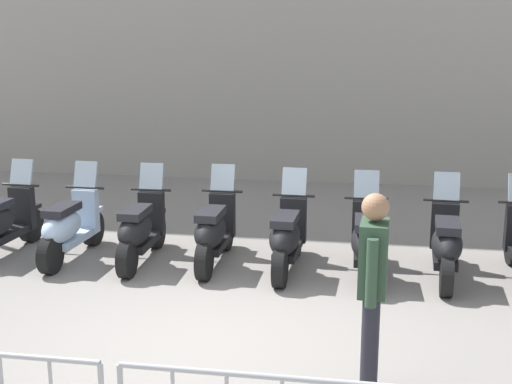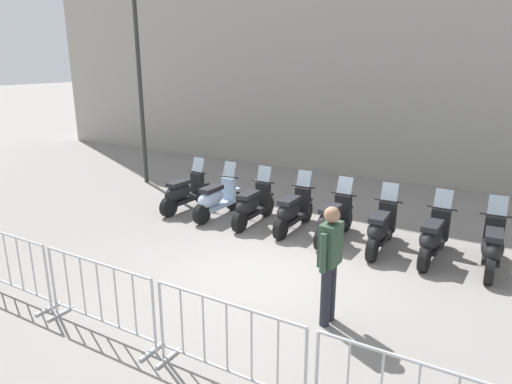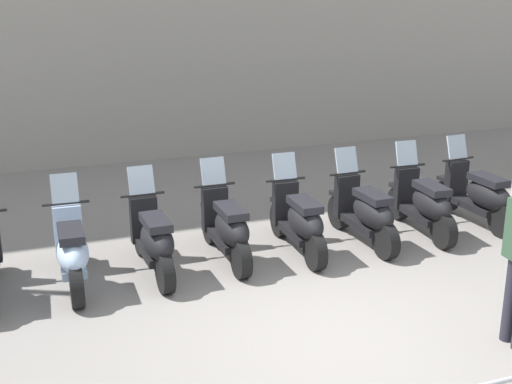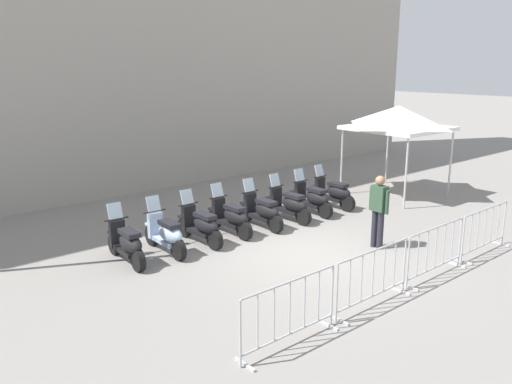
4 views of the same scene
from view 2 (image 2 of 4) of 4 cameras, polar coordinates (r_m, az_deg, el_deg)
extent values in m
plane|color=gray|center=(8.05, 0.54, -10.44)|extent=(120.00, 120.00, 0.00)
cylinder|color=black|center=(11.91, -6.64, -0.32)|extent=(0.17, 0.49, 0.48)
cylinder|color=black|center=(11.05, -10.80, -1.84)|extent=(0.17, 0.49, 0.48)
cube|color=black|center=(11.46, -8.65, -0.87)|extent=(0.33, 0.88, 0.10)
ellipsoid|color=black|center=(11.20, -9.66, -0.04)|extent=(0.41, 0.86, 0.40)
cube|color=black|center=(11.16, -9.60, 1.08)|extent=(0.31, 0.61, 0.10)
cube|color=black|center=(11.69, -7.27, 0.92)|extent=(0.35, 0.16, 0.60)
cylinder|color=black|center=(11.61, -7.33, 2.49)|extent=(0.56, 0.07, 0.04)
cube|color=silver|center=(11.61, -7.20, 3.40)|extent=(0.33, 0.16, 0.35)
cube|color=black|center=(11.84, -6.68, 0.93)|extent=(0.22, 0.33, 0.06)
cylinder|color=black|center=(11.38, -2.82, -1.03)|extent=(0.16, 0.48, 0.48)
cylinder|color=black|center=(10.44, -6.76, -2.73)|extent=(0.16, 0.48, 0.48)
cube|color=#A8C1E0|center=(10.89, -4.71, -1.64)|extent=(0.31, 0.88, 0.10)
ellipsoid|color=#A8C1E0|center=(10.61, -5.65, -0.80)|extent=(0.39, 0.85, 0.40)
cube|color=black|center=(10.57, -5.58, 0.38)|extent=(0.30, 0.61, 0.10)
cube|color=#A8C1E0|center=(11.14, -3.39, 0.25)|extent=(0.34, 0.15, 0.60)
cylinder|color=black|center=(11.06, -3.42, 1.90)|extent=(0.56, 0.05, 0.04)
cube|color=silver|center=(11.05, -3.29, 2.85)|extent=(0.32, 0.15, 0.35)
cube|color=#A8C1E0|center=(11.30, -2.84, 0.28)|extent=(0.21, 0.33, 0.06)
cylinder|color=black|center=(10.93, 1.35, -1.74)|extent=(0.15, 0.48, 0.48)
cylinder|color=black|center=(9.92, -2.05, -3.66)|extent=(0.15, 0.48, 0.48)
cube|color=black|center=(10.41, -0.27, -2.45)|extent=(0.30, 0.87, 0.10)
ellipsoid|color=black|center=(10.10, -1.05, -1.60)|extent=(0.38, 0.85, 0.40)
cube|color=black|center=(10.06, -0.97, -0.36)|extent=(0.29, 0.61, 0.10)
cube|color=black|center=(10.69, 0.89, -0.42)|extent=(0.34, 0.15, 0.60)
cylinder|color=black|center=(10.60, 0.89, 1.28)|extent=(0.56, 0.05, 0.04)
cube|color=silver|center=(10.59, 1.03, 2.29)|extent=(0.32, 0.15, 0.35)
cube|color=black|center=(10.85, 1.36, -0.38)|extent=(0.21, 0.32, 0.06)
cylinder|color=black|center=(10.59, 6.19, -2.44)|extent=(0.14, 0.48, 0.48)
cylinder|color=black|center=(9.54, 3.10, -4.51)|extent=(0.14, 0.48, 0.48)
cube|color=black|center=(10.04, 4.73, -3.21)|extent=(0.29, 0.87, 0.10)
ellipsoid|color=black|center=(9.73, 4.05, -2.35)|extent=(0.37, 0.84, 0.40)
cube|color=black|center=(9.69, 4.15, -1.06)|extent=(0.28, 0.60, 0.10)
cube|color=black|center=(10.33, 5.81, -1.10)|extent=(0.34, 0.14, 0.60)
cylinder|color=black|center=(10.24, 5.87, 0.67)|extent=(0.56, 0.04, 0.04)
cube|color=silver|center=(10.24, 6.01, 1.70)|extent=(0.32, 0.14, 0.35)
cube|color=black|center=(10.51, 6.23, -1.04)|extent=(0.20, 0.32, 0.06)
cylinder|color=black|center=(10.17, 11.04, -3.46)|extent=(0.15, 0.48, 0.48)
cylinder|color=black|center=(9.09, 8.16, -5.73)|extent=(0.15, 0.48, 0.48)
cube|color=black|center=(9.61, 9.69, -4.31)|extent=(0.30, 0.87, 0.10)
ellipsoid|color=black|center=(9.29, 9.10, -3.44)|extent=(0.38, 0.85, 0.40)
cube|color=black|center=(9.24, 9.23, -2.10)|extent=(0.29, 0.61, 0.10)
cube|color=black|center=(9.90, 10.74, -2.08)|extent=(0.34, 0.15, 0.60)
cylinder|color=black|center=(9.81, 10.84, -0.25)|extent=(0.56, 0.05, 0.04)
cube|color=silver|center=(9.80, 11.01, 0.83)|extent=(0.32, 0.15, 0.35)
cube|color=black|center=(10.08, 11.12, -2.01)|extent=(0.21, 0.32, 0.06)
cylinder|color=black|center=(9.92, 16.10, -4.31)|extent=(0.16, 0.48, 0.48)
cylinder|color=black|center=(8.79, 14.24, -6.86)|extent=(0.16, 0.48, 0.48)
cube|color=black|center=(9.34, 15.24, -5.28)|extent=(0.31, 0.88, 0.10)
ellipsoid|color=black|center=(9.00, 14.92, -4.45)|extent=(0.39, 0.85, 0.40)
cube|color=black|center=(8.96, 15.08, -3.07)|extent=(0.30, 0.61, 0.10)
cube|color=black|center=(9.65, 15.99, -2.94)|extent=(0.34, 0.15, 0.60)
cylinder|color=black|center=(9.55, 16.14, -1.06)|extent=(0.56, 0.06, 0.04)
cube|color=silver|center=(9.54, 16.29, 0.05)|extent=(0.32, 0.15, 0.35)
cube|color=black|center=(9.83, 16.22, -2.84)|extent=(0.21, 0.33, 0.06)
cylinder|color=black|center=(9.79, 21.93, -5.15)|extent=(0.16, 0.49, 0.48)
cylinder|color=black|center=(8.66, 20.18, -7.76)|extent=(0.16, 0.49, 0.48)
cube|color=black|center=(9.21, 21.14, -6.15)|extent=(0.32, 0.88, 0.10)
ellipsoid|color=black|center=(8.87, 20.89, -5.32)|extent=(0.40, 0.86, 0.40)
cube|color=black|center=(8.82, 21.08, -3.92)|extent=(0.31, 0.61, 0.10)
cube|color=black|center=(9.52, 21.89, -3.77)|extent=(0.35, 0.16, 0.60)
cylinder|color=black|center=(9.42, 22.10, -1.88)|extent=(0.56, 0.06, 0.04)
cube|color=silver|center=(9.41, 22.28, -0.76)|extent=(0.33, 0.15, 0.35)
cube|color=black|center=(9.70, 22.10, -3.67)|extent=(0.21, 0.33, 0.06)
cylinder|color=black|center=(9.79, 27.23, -5.82)|extent=(0.17, 0.49, 0.48)
cylinder|color=black|center=(8.64, 27.02, -8.66)|extent=(0.17, 0.49, 0.48)
cube|color=black|center=(9.20, 27.16, -6.92)|extent=(0.33, 0.88, 0.10)
ellipsoid|color=black|center=(8.85, 27.32, -6.15)|extent=(0.40, 0.86, 0.40)
cube|color=black|center=(8.80, 27.50, -4.75)|extent=(0.31, 0.61, 0.10)
cube|color=black|center=(9.51, 27.44, -4.47)|extent=(0.35, 0.16, 0.60)
cylinder|color=black|center=(9.41, 27.70, -2.59)|extent=(0.56, 0.07, 0.04)
cube|color=silver|center=(9.41, 27.85, -1.46)|extent=(0.33, 0.16, 0.35)
cube|color=black|center=(9.70, 27.44, -4.34)|extent=(0.22, 0.33, 0.06)
cube|color=#B2B5B7|center=(7.73, -24.36, -13.06)|extent=(0.04, 0.44, 0.04)
cylinder|color=#B2B5B7|center=(7.45, -24.46, -9.84)|extent=(0.04, 0.04, 1.05)
cylinder|color=#B2B5B7|center=(8.03, -28.95, -4.52)|extent=(1.93, 0.05, 0.04)
cylinder|color=#B2B5B7|center=(8.35, -28.13, -10.13)|extent=(1.93, 0.05, 0.04)
cylinder|color=#B2B5B7|center=(8.18, -28.53, -7.38)|extent=(0.02, 0.02, 0.87)
cylinder|color=#B2B5B7|center=(7.92, -27.29, -7.96)|extent=(0.02, 0.02, 0.87)
cylinder|color=#B2B5B7|center=(7.66, -25.96, -8.57)|extent=(0.02, 0.02, 0.87)
cube|color=#B2B5B7|center=(7.53, -23.09, -13.73)|extent=(0.04, 0.44, 0.04)
cube|color=#B2B5B7|center=(6.35, -12.80, -18.72)|extent=(0.04, 0.44, 0.04)
cylinder|color=#B2B5B7|center=(7.36, -23.90, -10.10)|extent=(0.04, 0.04, 1.05)
cylinder|color=#B2B5B7|center=(6.03, -12.55, -15.03)|extent=(0.04, 0.04, 1.05)
cylinder|color=#B2B5B7|center=(6.43, -19.27, -8.25)|extent=(1.93, 0.05, 0.04)
cylinder|color=#B2B5B7|center=(6.82, -18.57, -14.93)|extent=(1.93, 0.05, 0.04)
cylinder|color=#B2B5B7|center=(7.08, -22.41, -10.17)|extent=(0.02, 0.02, 0.87)
cylinder|color=#B2B5B7|center=(6.84, -20.73, -10.91)|extent=(0.02, 0.02, 0.87)
cylinder|color=#B2B5B7|center=(6.62, -18.92, -11.69)|extent=(0.02, 0.02, 0.87)
cylinder|color=#B2B5B7|center=(6.40, -16.96, -12.52)|extent=(0.02, 0.02, 0.87)
cylinder|color=#B2B5B7|center=(6.19, -14.86, -13.38)|extent=(0.02, 0.02, 0.87)
cube|color=#B2B5B7|center=(6.19, -10.82, -19.59)|extent=(0.04, 0.44, 0.04)
cylinder|color=#B2B5B7|center=(5.96, -11.66, -15.38)|extent=(0.04, 0.04, 1.05)
cylinder|color=#B2B5B7|center=(5.07, 6.18, -21.46)|extent=(0.04, 0.04, 1.05)
cylinder|color=#B2B5B7|center=(5.17, -3.73, -13.59)|extent=(1.93, 0.05, 0.04)
cylinder|color=#B2B5B7|center=(5.65, -3.56, -21.26)|extent=(1.93, 0.05, 0.04)
cylinder|color=#B2B5B7|center=(5.73, -9.21, -15.60)|extent=(0.02, 0.02, 0.87)
cylinder|color=#B2B5B7|center=(5.56, -6.53, -16.59)|extent=(0.02, 0.02, 0.87)
cylinder|color=#B2B5B7|center=(5.40, -3.64, -17.60)|extent=(0.02, 0.02, 0.87)
cylinder|color=#B2B5B7|center=(5.25, -0.56, -18.62)|extent=(0.02, 0.02, 0.87)
cylinder|color=#B2B5B7|center=(5.12, 2.73, -19.64)|extent=(0.02, 0.02, 0.87)
cylinder|color=#B2B5B7|center=(5.03, 7.52, -21.83)|extent=(0.04, 0.04, 1.05)
cylinder|color=#B2B5B7|center=(4.53, 19.81, -19.41)|extent=(1.93, 0.05, 0.04)
cylinder|color=#B2B5B7|center=(4.89, 11.31, -21.97)|extent=(0.02, 0.02, 0.87)
cylinder|color=#2D332D|center=(13.94, -14.19, 12.37)|extent=(0.12, 0.12, 5.57)
cylinder|color=#23232D|center=(6.59, 8.61, -12.69)|extent=(0.14, 0.14, 0.90)
cylinder|color=#23232D|center=(6.73, 9.27, -12.04)|extent=(0.14, 0.14, 0.90)
cube|color=#2D4733|center=(6.34, 9.24, -6.39)|extent=(0.23, 0.37, 0.60)
sphere|color=#9E7051|center=(6.19, 9.42, -2.80)|extent=(0.22, 0.22, 0.22)
cylinder|color=#2D4733|center=(6.16, 8.34, -7.53)|extent=(0.09, 0.09, 0.55)
cylinder|color=#2D4733|center=(6.55, 10.05, -6.13)|extent=(0.09, 0.09, 0.55)
camera|label=1|loc=(2.20, -52.24, -8.04)|focal=48.33mm
camera|label=3|loc=(6.62, -54.61, 8.59)|focal=48.17mm
camera|label=4|loc=(11.88, -68.51, 9.22)|focal=36.67mm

